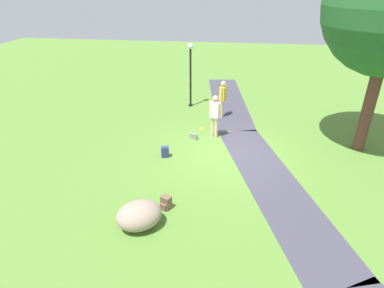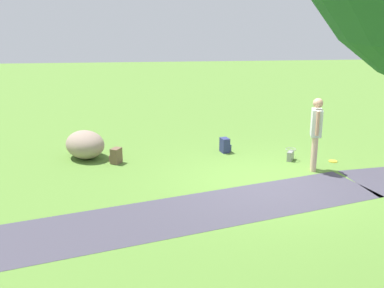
% 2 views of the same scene
% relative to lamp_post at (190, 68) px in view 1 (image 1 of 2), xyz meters
% --- Properties ---
extents(ground_plane, '(48.00, 48.00, 0.00)m').
position_rel_lamp_post_xyz_m(ground_plane, '(4.87, 2.20, -1.97)').
color(ground_plane, '#578232').
extents(footpath_segment_near, '(8.16, 2.77, 0.01)m').
position_rel_lamp_post_xyz_m(footpath_segment_near, '(-1.17, 1.89, -1.96)').
color(footpath_segment_near, '#413E4B').
rests_on(footpath_segment_near, ground).
extents(footpath_segment_mid, '(8.15, 3.96, 0.01)m').
position_rel_lamp_post_xyz_m(footpath_segment_mid, '(6.62, 3.60, -1.96)').
color(footpath_segment_mid, '#413E4B').
rests_on(footpath_segment_mid, ground).
extents(lamp_post, '(0.28, 0.28, 3.15)m').
position_rel_lamp_post_xyz_m(lamp_post, '(0.00, 0.00, 0.00)').
color(lamp_post, black).
rests_on(lamp_post, ground).
extents(lawn_boulder, '(1.44, 1.52, 0.73)m').
position_rel_lamp_post_xyz_m(lawn_boulder, '(9.16, -0.07, -1.60)').
color(lawn_boulder, gray).
rests_on(lawn_boulder, ground).
extents(woman_with_handbag, '(0.32, 0.51, 1.80)m').
position_rel_lamp_post_xyz_m(woman_with_handbag, '(3.49, 1.48, -0.92)').
color(woman_with_handbag, beige).
rests_on(woman_with_handbag, ground).
extents(man_near_boulder, '(0.50, 0.34, 1.74)m').
position_rel_lamp_post_xyz_m(man_near_boulder, '(1.25, 1.69, -0.95)').
color(man_near_boulder, beige).
rests_on(man_near_boulder, ground).
extents(handbag_on_grass, '(0.37, 0.37, 0.31)m').
position_rel_lamp_post_xyz_m(handbag_on_grass, '(3.81, 0.66, -1.83)').
color(handbag_on_grass, gray).
rests_on(handbag_on_grass, ground).
extents(backpack_by_boulder, '(0.34, 0.34, 0.40)m').
position_rel_lamp_post_xyz_m(backpack_by_boulder, '(8.33, 0.47, -1.78)').
color(backpack_by_boulder, brown).
rests_on(backpack_by_boulder, ground).
extents(spare_backpack_on_lawn, '(0.31, 0.32, 0.40)m').
position_rel_lamp_post_xyz_m(spare_backpack_on_lawn, '(5.40, -0.19, -1.78)').
color(spare_backpack_on_lawn, navy).
rests_on(spare_backpack_on_lawn, ground).
extents(frisbee_on_grass, '(0.22, 0.22, 0.02)m').
position_rel_lamp_post_xyz_m(frisbee_on_grass, '(2.74, 0.89, -1.96)').
color(frisbee_on_grass, gold).
rests_on(frisbee_on_grass, ground).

